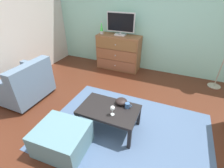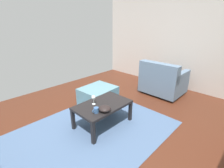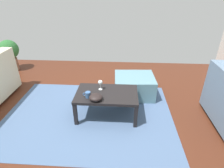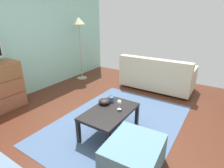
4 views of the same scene
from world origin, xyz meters
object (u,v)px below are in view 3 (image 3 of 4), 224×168
(mug, at_px, (88,95))
(potted_plant, at_px, (9,52))
(wine_glass, at_px, (100,83))
(coffee_table, at_px, (107,96))
(bowl_decorative, at_px, (96,97))
(ottoman, at_px, (134,86))

(mug, relative_size, potted_plant, 0.16)
(wine_glass, bearing_deg, mug, 57.26)
(coffee_table, bearing_deg, potted_plant, -33.80)
(mug, bearing_deg, bowl_decorative, 154.18)
(wine_glass, relative_size, ottoman, 0.22)
(potted_plant, bearing_deg, mug, 140.98)
(wine_glass, bearing_deg, coffee_table, 135.55)
(coffee_table, xyz_separation_m, mug, (0.26, 0.13, 0.09))
(ottoman, height_order, potted_plant, potted_plant)
(wine_glass, height_order, bowl_decorative, wine_glass)
(coffee_table, distance_m, potted_plant, 2.92)
(coffee_table, xyz_separation_m, wine_glass, (0.11, -0.10, 0.16))
(wine_glass, xyz_separation_m, bowl_decorative, (0.03, 0.30, -0.07))
(wine_glass, relative_size, mug, 1.38)
(coffee_table, height_order, bowl_decorative, bowl_decorative)
(mug, xyz_separation_m, potted_plant, (2.17, -1.76, -0.01))
(wine_glass, xyz_separation_m, mug, (0.15, 0.24, -0.07))
(mug, bearing_deg, ottoman, -132.65)
(mug, distance_m, bowl_decorative, 0.14)
(ottoman, xyz_separation_m, potted_plant, (2.87, -1.00, 0.25))
(wine_glass, bearing_deg, bowl_decorative, 84.27)
(coffee_table, bearing_deg, mug, 27.47)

